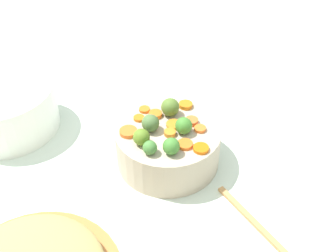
{
  "coord_description": "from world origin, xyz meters",
  "views": [
    {
      "loc": [
        -0.02,
        0.65,
        0.68
      ],
      "look_at": [
        0.02,
        -0.03,
        0.13
      ],
      "focal_mm": 42.51,
      "sensor_mm": 36.0,
      "label": 1
    }
  ],
  "objects": [
    {
      "name": "brussels_sprout_1",
      "position": [
        -0.01,
        -0.02,
        0.13
      ],
      "size": [
        0.04,
        0.04,
        0.04
      ],
      "primitive_type": "sphere",
      "color": "#43842F",
      "rests_on": "serving_bowl_carrots"
    },
    {
      "name": "brussels_sprout_0",
      "position": [
        0.02,
        -0.09,
        0.14
      ],
      "size": [
        0.04,
        0.04,
        0.04
      ],
      "primitive_type": "sphere",
      "color": "#57762E",
      "rests_on": "serving_bowl_carrots"
    },
    {
      "name": "carrot_slice_4",
      "position": [
        0.09,
        -0.06,
        0.12
      ],
      "size": [
        0.04,
        0.04,
        0.01
      ],
      "primitive_type": "cylinder",
      "rotation": [
        0.0,
        0.0,
        0.97
      ],
      "color": "orange",
      "rests_on": "serving_bowl_carrots"
    },
    {
      "name": "carrot_slice_3",
      "position": [
        -0.05,
        0.03,
        0.12
      ],
      "size": [
        0.05,
        0.05,
        0.01
      ],
      "primitive_type": "cylinder",
      "rotation": [
        0.0,
        0.0,
        2.61
      ],
      "color": "orange",
      "rests_on": "serving_bowl_carrots"
    },
    {
      "name": "carrot_slice_7",
      "position": [
        0.05,
        -0.08,
        0.12
      ],
      "size": [
        0.03,
        0.03,
        0.01
      ],
      "primitive_type": "cylinder",
      "rotation": [
        0.0,
        0.0,
        1.66
      ],
      "color": "orange",
      "rests_on": "serving_bowl_carrots"
    },
    {
      "name": "brussels_sprout_3",
      "position": [
        0.05,
        0.05,
        0.13
      ],
      "size": [
        0.03,
        0.03,
        0.03
      ],
      "primitive_type": "sphere",
      "color": "#477F39",
      "rests_on": "serving_bowl_carrots"
    },
    {
      "name": "serving_bowl_carrots",
      "position": [
        0.02,
        -0.03,
        0.07
      ],
      "size": [
        0.24,
        0.24,
        0.1
      ],
      "primitive_type": "cylinder",
      "color": "#BCAA93",
      "rests_on": "tabletop"
    },
    {
      "name": "casserole_dish",
      "position": [
        0.44,
        -0.13,
        0.08
      ],
      "size": [
        0.26,
        0.26,
        0.12
      ],
      "primitive_type": "cylinder",
      "color": "white",
      "rests_on": "tabletop"
    },
    {
      "name": "carrot_slice_9",
      "position": [
        -0.02,
        -0.12,
        0.12
      ],
      "size": [
        0.03,
        0.03,
        0.01
      ],
      "primitive_type": "cylinder",
      "rotation": [
        0.0,
        0.0,
        3.08
      ],
      "color": "orange",
      "rests_on": "serving_bowl_carrots"
    },
    {
      "name": "carrot_slice_5",
      "position": [
        0.08,
        -0.1,
        0.12
      ],
      "size": [
        0.04,
        0.04,
        0.01
      ],
      "primitive_type": "cylinder",
      "rotation": [
        0.0,
        0.0,
        0.89
      ],
      "color": "orange",
      "rests_on": "serving_bowl_carrots"
    },
    {
      "name": "carrot_slice_6",
      "position": [
        0.01,
        -0.05,
        0.12
      ],
      "size": [
        0.05,
        0.05,
        0.01
      ],
      "primitive_type": "cylinder",
      "rotation": [
        0.0,
        0.0,
        3.78
      ],
      "color": "orange",
      "rests_on": "serving_bowl_carrots"
    },
    {
      "name": "brussels_sprout_2",
      "position": [
        0.07,
        0.02,
        0.13
      ],
      "size": [
        0.04,
        0.04,
        0.04
      ],
      "primitive_type": "sphere",
      "color": "olive",
      "rests_on": "serving_bowl_carrots"
    },
    {
      "name": "carrot_slice_2",
      "position": [
        0.11,
        -0.01,
        0.12
      ],
      "size": [
        0.05,
        0.05,
        0.01
      ],
      "primitive_type": "cylinder",
      "rotation": [
        0.0,
        0.0,
        3.73
      ],
      "color": "orange",
      "rests_on": "serving_bowl_carrots"
    },
    {
      "name": "carrot_slice_10",
      "position": [
        -0.02,
        0.02,
        0.12
      ],
      "size": [
        0.05,
        0.05,
        0.01
      ],
      "primitive_type": "cylinder",
      "rotation": [
        0.0,
        0.0,
        5.52
      ],
      "color": "orange",
      "rests_on": "serving_bowl_carrots"
    },
    {
      "name": "carrot_slice_1",
      "position": [
        0.01,
        -0.01,
        0.12
      ],
      "size": [
        0.04,
        0.04,
        0.01
      ],
      "primitive_type": "cylinder",
      "rotation": [
        0.0,
        0.0,
        5.3
      ],
      "color": "orange",
      "rests_on": "serving_bowl_carrots"
    },
    {
      "name": "carrot_slice_8",
      "position": [
        -0.03,
        -0.06,
        0.12
      ],
      "size": [
        0.04,
        0.04,
        0.01
      ],
      "primitive_type": "cylinder",
      "rotation": [
        0.0,
        0.0,
        3.52
      ],
      "color": "orange",
      "rests_on": "serving_bowl_carrots"
    },
    {
      "name": "brussels_sprout_4",
      "position": [
        0.01,
        0.04,
        0.13
      ],
      "size": [
        0.04,
        0.04,
        0.04
      ],
      "primitive_type": "sphere",
      "color": "#438331",
      "rests_on": "serving_bowl_carrots"
    },
    {
      "name": "brussels_sprout_5",
      "position": [
        0.06,
        -0.03,
        0.14
      ],
      "size": [
        0.04,
        0.04,
        0.04
      ],
      "primitive_type": "sphere",
      "color": "#4F713B",
      "rests_on": "serving_bowl_carrots"
    },
    {
      "name": "carrot_slice_0",
      "position": [
        -0.05,
        -0.03,
        0.12
      ],
      "size": [
        0.03,
        0.03,
        0.01
      ],
      "primitive_type": "cylinder",
      "rotation": [
        0.0,
        0.0,
        3.44
      ],
      "color": "orange",
      "rests_on": "serving_bowl_carrots"
    },
    {
      "name": "tabletop",
      "position": [
        0.0,
        0.0,
        0.01
      ],
      "size": [
        2.4,
        2.4,
        0.02
      ],
      "primitive_type": "cube",
      "color": "silver",
      "rests_on": "ground"
    }
  ]
}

